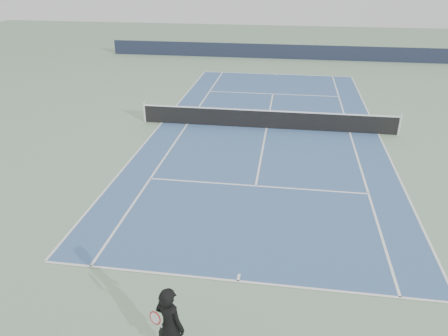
# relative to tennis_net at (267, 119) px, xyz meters

# --- Properties ---
(ground) EXTENTS (80.00, 80.00, 0.00)m
(ground) POSITION_rel_tennis_net_xyz_m (0.00, 0.00, -0.50)
(ground) COLOR gray
(court_surface) EXTENTS (10.97, 23.77, 0.01)m
(court_surface) POSITION_rel_tennis_net_xyz_m (0.00, 0.00, -0.50)
(court_surface) COLOR #3A5B89
(court_surface) RESTS_ON ground
(tennis_net) EXTENTS (12.90, 0.10, 1.07)m
(tennis_net) POSITION_rel_tennis_net_xyz_m (0.00, 0.00, 0.00)
(tennis_net) COLOR silver
(tennis_net) RESTS_ON ground
(windscreen_far) EXTENTS (30.00, 0.25, 1.20)m
(windscreen_far) POSITION_rel_tennis_net_xyz_m (0.00, 17.88, 0.10)
(windscreen_far) COLOR black
(windscreen_far) RESTS_ON ground
(tennis_player) EXTENTS (0.89, 0.78, 1.92)m
(tennis_player) POSITION_rel_tennis_net_xyz_m (-1.07, -14.58, 0.45)
(tennis_player) COLOR black
(tennis_player) RESTS_ON ground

